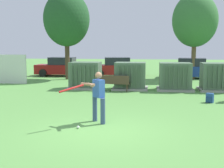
{
  "coord_description": "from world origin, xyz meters",
  "views": [
    {
      "loc": [
        1.45,
        -8.8,
        2.62
      ],
      "look_at": [
        -0.09,
        3.5,
        1.0
      ],
      "focal_mm": 47.42,
      "sensor_mm": 36.0,
      "label": 1
    }
  ],
  "objects_px": {
    "transformer_mid_west": "(130,76)",
    "transformer_mid_east": "(175,77)",
    "transformer_east": "(217,77)",
    "parked_car_right_of_center": "(190,69)",
    "backpack": "(210,98)",
    "parked_car_leftmost": "(61,67)",
    "parked_car_left_of_center": "(116,67)",
    "park_bench": "(114,82)",
    "batter": "(97,95)",
    "transformer_west": "(86,76)",
    "sports_ball": "(78,127)"
  },
  "relations": [
    {
      "from": "transformer_west",
      "to": "sports_ball",
      "type": "height_order",
      "value": "transformer_west"
    },
    {
      "from": "parked_car_leftmost",
      "to": "transformer_mid_west",
      "type": "bearing_deg",
      "value": -48.05
    },
    {
      "from": "transformer_mid_east",
      "to": "sports_ball",
      "type": "bearing_deg",
      "value": -113.32
    },
    {
      "from": "backpack",
      "to": "batter",
      "type": "bearing_deg",
      "value": -137.38
    },
    {
      "from": "transformer_west",
      "to": "transformer_mid_west",
      "type": "distance_m",
      "value": 2.73
    },
    {
      "from": "sports_ball",
      "to": "parked_car_left_of_center",
      "type": "xyz_separation_m",
      "value": [
        -0.62,
        16.21,
        0.71
      ]
    },
    {
      "from": "parked_car_left_of_center",
      "to": "parked_car_right_of_center",
      "type": "distance_m",
      "value": 6.18
    },
    {
      "from": "transformer_mid_west",
      "to": "transformer_mid_east",
      "type": "distance_m",
      "value": 2.63
    },
    {
      "from": "transformer_mid_east",
      "to": "batter",
      "type": "relative_size",
      "value": 1.21
    },
    {
      "from": "park_bench",
      "to": "batter",
      "type": "distance_m",
      "value": 7.05
    },
    {
      "from": "sports_ball",
      "to": "parked_car_left_of_center",
      "type": "height_order",
      "value": "parked_car_left_of_center"
    },
    {
      "from": "sports_ball",
      "to": "parked_car_leftmost",
      "type": "height_order",
      "value": "parked_car_leftmost"
    },
    {
      "from": "transformer_mid_east",
      "to": "backpack",
      "type": "xyz_separation_m",
      "value": [
        1.27,
        -3.71,
        -0.57
      ]
    },
    {
      "from": "transformer_mid_west",
      "to": "parked_car_right_of_center",
      "type": "distance_m",
      "value": 8.06
    },
    {
      "from": "transformer_mid_east",
      "to": "park_bench",
      "type": "height_order",
      "value": "transformer_mid_east"
    },
    {
      "from": "transformer_mid_west",
      "to": "sports_ball",
      "type": "relative_size",
      "value": 23.33
    },
    {
      "from": "backpack",
      "to": "transformer_mid_east",
      "type": "bearing_deg",
      "value": 108.99
    },
    {
      "from": "parked_car_right_of_center",
      "to": "park_bench",
      "type": "bearing_deg",
      "value": -124.69
    },
    {
      "from": "batter",
      "to": "parked_car_right_of_center",
      "type": "height_order",
      "value": "batter"
    },
    {
      "from": "transformer_mid_east",
      "to": "transformer_east",
      "type": "distance_m",
      "value": 2.43
    },
    {
      "from": "transformer_west",
      "to": "parked_car_right_of_center",
      "type": "relative_size",
      "value": 0.48
    },
    {
      "from": "transformer_west",
      "to": "transformer_mid_east",
      "type": "distance_m",
      "value": 5.36
    },
    {
      "from": "backpack",
      "to": "parked_car_leftmost",
      "type": "distance_m",
      "value": 15.08
    },
    {
      "from": "transformer_east",
      "to": "parked_car_left_of_center",
      "type": "xyz_separation_m",
      "value": [
        -6.77,
        7.45,
        -0.04
      ]
    },
    {
      "from": "transformer_mid_west",
      "to": "backpack",
      "type": "distance_m",
      "value": 5.46
    },
    {
      "from": "backpack",
      "to": "parked_car_right_of_center",
      "type": "height_order",
      "value": "parked_car_right_of_center"
    },
    {
      "from": "transformer_east",
      "to": "parked_car_left_of_center",
      "type": "distance_m",
      "value": 10.07
    },
    {
      "from": "transformer_mid_east",
      "to": "parked_car_left_of_center",
      "type": "relative_size",
      "value": 0.48
    },
    {
      "from": "parked_car_right_of_center",
      "to": "parked_car_left_of_center",
      "type": "bearing_deg",
      "value": 173.02
    },
    {
      "from": "park_bench",
      "to": "backpack",
      "type": "xyz_separation_m",
      "value": [
        4.78,
        -2.87,
        -0.32
      ]
    },
    {
      "from": "transformer_east",
      "to": "batter",
      "type": "distance_m",
      "value": 9.79
    },
    {
      "from": "parked_car_left_of_center",
      "to": "transformer_east",
      "type": "bearing_deg",
      "value": -47.72
    },
    {
      "from": "park_bench",
      "to": "parked_car_right_of_center",
      "type": "bearing_deg",
      "value": 55.31
    },
    {
      "from": "parked_car_right_of_center",
      "to": "transformer_west",
      "type": "bearing_deg",
      "value": -136.63
    },
    {
      "from": "transformer_mid_east",
      "to": "backpack",
      "type": "distance_m",
      "value": 3.96
    },
    {
      "from": "transformer_east",
      "to": "parked_car_right_of_center",
      "type": "xyz_separation_m",
      "value": [
        -0.64,
        6.7,
        -0.04
      ]
    },
    {
      "from": "batter",
      "to": "sports_ball",
      "type": "distance_m",
      "value": 1.31
    },
    {
      "from": "batter",
      "to": "transformer_east",
      "type": "bearing_deg",
      "value": 54.6
    },
    {
      "from": "transformer_mid_west",
      "to": "sports_ball",
      "type": "xyz_separation_m",
      "value": [
        -1.1,
        -8.72,
        -0.74
      ]
    },
    {
      "from": "batter",
      "to": "backpack",
      "type": "relative_size",
      "value": 3.95
    },
    {
      "from": "transformer_east",
      "to": "park_bench",
      "type": "relative_size",
      "value": 1.14
    },
    {
      "from": "parked_car_left_of_center",
      "to": "parked_car_right_of_center",
      "type": "height_order",
      "value": "same"
    },
    {
      "from": "backpack",
      "to": "park_bench",
      "type": "bearing_deg",
      "value": 149.02
    },
    {
      "from": "backpack",
      "to": "parked_car_leftmost",
      "type": "height_order",
      "value": "parked_car_leftmost"
    },
    {
      "from": "backpack",
      "to": "transformer_east",
      "type": "bearing_deg",
      "value": 73.25
    },
    {
      "from": "transformer_east",
      "to": "parked_car_leftmost",
      "type": "distance_m",
      "value": 13.54
    },
    {
      "from": "transformer_mid_west",
      "to": "sports_ball",
      "type": "bearing_deg",
      "value": -97.19
    },
    {
      "from": "park_bench",
      "to": "transformer_west",
      "type": "bearing_deg",
      "value": 154.44
    },
    {
      "from": "parked_car_leftmost",
      "to": "parked_car_left_of_center",
      "type": "xyz_separation_m",
      "value": [
        4.73,
        0.31,
        0.0
      ]
    },
    {
      "from": "transformer_mid_west",
      "to": "transformer_mid_east",
      "type": "xyz_separation_m",
      "value": [
        2.63,
        -0.07,
        0.0
      ]
    }
  ]
}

